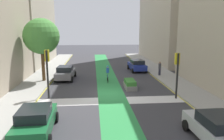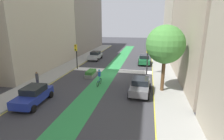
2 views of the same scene
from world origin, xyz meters
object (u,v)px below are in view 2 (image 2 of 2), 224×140
at_px(car_grey_left_far, 140,86).
at_px(median_planter, 91,74).
at_px(traffic_signal_near_right, 76,52).
at_px(car_blue_right_far, 33,95).
at_px(cyclist_in_lane, 99,77).
at_px(pedestrian_sidewalk_right_a, 37,79).
at_px(street_tree_near, 165,45).
at_px(car_green_left_near, 144,59).
at_px(car_silver_right_near, 95,56).
at_px(traffic_signal_near_left, 148,55).

xyz_separation_m(car_grey_left_far, median_planter, (6.78, -4.47, -0.40)).
xyz_separation_m(traffic_signal_near_right, car_blue_right_far, (-0.88, 12.03, -1.89)).
relative_size(cyclist_in_lane, median_planter, 0.83).
relative_size(car_grey_left_far, pedestrian_sidewalk_right_a, 2.56).
bearing_deg(median_planter, car_blue_right_far, 74.27).
bearing_deg(traffic_signal_near_right, street_tree_near, 151.22).
bearing_deg(car_grey_left_far, car_green_left_near, -89.98).
xyz_separation_m(car_blue_right_far, car_grey_left_far, (-9.25, -4.31, 0.00)).
relative_size(car_silver_right_near, car_green_left_near, 0.99).
distance_m(traffic_signal_near_right, median_planter, 5.20).
bearing_deg(cyclist_in_lane, traffic_signal_near_left, -135.81).
bearing_deg(median_planter, car_green_left_near, -127.55).
distance_m(traffic_signal_near_left, car_silver_right_near, 13.16).
bearing_deg(car_grey_left_far, traffic_signal_near_right, -37.33).
xyz_separation_m(car_green_left_near, pedestrian_sidewalk_right_a, (11.32, 13.91, 0.20)).
height_order(traffic_signal_near_left, car_green_left_near, traffic_signal_near_left).
bearing_deg(car_green_left_near, car_grey_left_far, 90.02).
distance_m(car_grey_left_far, car_green_left_near, 13.28).
xyz_separation_m(car_green_left_near, street_tree_near, (-2.24, 12.35, 4.16)).
relative_size(car_blue_right_far, car_silver_right_near, 1.01).
distance_m(traffic_signal_near_left, median_planter, 8.08).
bearing_deg(traffic_signal_near_left, car_silver_right_near, -39.96).
bearing_deg(traffic_signal_near_left, car_green_left_near, -84.96).
height_order(traffic_signal_near_right, median_planter, traffic_signal_near_right).
distance_m(car_green_left_near, cyclist_in_lane, 12.65).
relative_size(traffic_signal_near_right, median_planter, 1.70).
relative_size(pedestrian_sidewalk_right_a, median_planter, 0.75).
bearing_deg(pedestrian_sidewalk_right_a, car_green_left_near, -129.14).
bearing_deg(street_tree_near, car_grey_left_far, 22.67).
height_order(car_silver_right_near, street_tree_near, street_tree_near).
relative_size(traffic_signal_near_left, car_blue_right_far, 0.95).
xyz_separation_m(traffic_signal_near_right, traffic_signal_near_left, (-10.70, 0.95, 0.17)).
relative_size(car_silver_right_near, pedestrian_sidewalk_right_a, 2.53).
height_order(traffic_signal_near_right, car_silver_right_near, traffic_signal_near_right).
xyz_separation_m(traffic_signal_near_right, car_grey_left_far, (-10.13, 7.73, -1.89)).
bearing_deg(cyclist_in_lane, traffic_signal_near_right, -49.00).
relative_size(car_grey_left_far, car_silver_right_near, 1.01).
distance_m(cyclist_in_lane, street_tree_near, 8.10).
xyz_separation_m(traffic_signal_near_right, pedestrian_sidewalk_right_a, (1.20, 8.35, -1.69)).
relative_size(car_grey_left_far, median_planter, 1.91).
distance_m(car_silver_right_near, car_green_left_near, 9.57).
bearing_deg(pedestrian_sidewalk_right_a, cyclist_in_lane, -161.42).
distance_m(traffic_signal_near_left, pedestrian_sidewalk_right_a, 14.13).
distance_m(car_blue_right_far, cyclist_in_lane, 7.39).
bearing_deg(median_planter, cyclist_in_lane, 124.57).
distance_m(traffic_signal_near_right, street_tree_near, 14.29).
distance_m(car_silver_right_near, median_planter, 10.97).
xyz_separation_m(traffic_signal_near_right, car_green_left_near, (-10.12, -5.56, -1.89)).
xyz_separation_m(cyclist_in_lane, pedestrian_sidewalk_right_a, (6.55, 2.20, 0.03)).
bearing_deg(street_tree_near, car_green_left_near, -79.71).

